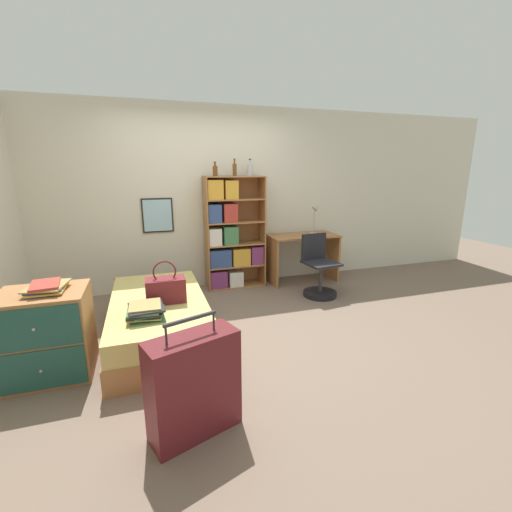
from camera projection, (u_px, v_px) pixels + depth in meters
The scene contains 15 objects.
ground_plane at pixel (229, 327), 3.83m from camera, with size 14.00×14.00×0.00m, color #756051.
wall_back at pixel (202, 199), 4.95m from camera, with size 10.00×0.09×2.60m.
bed at pixel (159, 318), 3.57m from camera, with size 0.96×1.82×0.43m.
handbag at pixel (166, 289), 3.39m from camera, with size 0.38×0.21×0.42m.
book_stack_on_bed at pixel (146, 311), 3.05m from camera, with size 0.34×0.38×0.12m.
suitcase at pixel (194, 385), 2.22m from camera, with size 0.64×0.42×0.83m.
dresser at pixel (47, 334), 2.87m from camera, with size 0.68×0.58×0.74m.
magazine_pile_on_dresser at pixel (46, 287), 2.79m from camera, with size 0.32×0.37×0.08m.
bookcase at pixel (229, 237), 4.99m from camera, with size 0.86×0.33×1.63m.
bottle_green at pixel (215, 171), 4.68m from camera, with size 0.07×0.07×0.19m.
bottle_brown at pixel (235, 169), 4.77m from camera, with size 0.06×0.06×0.23m.
bottle_clear at pixel (250, 169), 4.90m from camera, with size 0.07×0.07×0.24m.
desk at pixel (303, 250), 5.31m from camera, with size 1.06×0.52×0.74m.
desk_lamp at pixel (316, 212), 5.28m from camera, with size 0.16×0.12×0.49m.
desk_chair at pixel (319, 276), 4.76m from camera, with size 0.47×0.47×0.85m.
Camera 1 is at (-0.81, -3.44, 1.71)m, focal length 24.00 mm.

